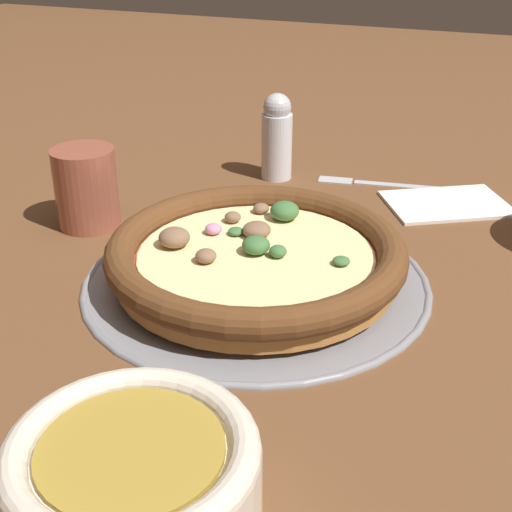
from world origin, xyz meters
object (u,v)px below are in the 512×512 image
Objects in this scene: fork at (381,184)px; pepper_shaker at (277,137)px; pizza at (256,256)px; pizza_tray at (256,279)px; drinking_cup at (86,188)px; bowl_near at (133,475)px; napkin at (447,202)px.

pepper_shaker reaches higher than fork.
fork is at bearing -101.29° from pizza.
pizza_tray is 0.24m from drinking_cup.
drinking_cup is 0.50× the size of fork.
drinking_cup is at bearing 55.61° from pepper_shaker.
bowl_near is 1.71× the size of drinking_cup.
bowl_near is (-0.04, 0.30, 0.00)m from pizza.
pizza_tray is at bearing 70.66° from fork.
fork is at bearing -101.18° from pizza_tray.
napkin is (-0.15, -0.27, 0.00)m from pizza_tray.
bowl_near reaches higher than pizza_tray.
drinking_cup reaches higher than fork.
fork is (-0.06, -0.31, -0.03)m from pizza.
pizza_tray is 1.88× the size of fork.
pizza_tray is 0.31m from napkin.
napkin is 0.96× the size of fork.
pizza_tray and napkin have the same top height.
pizza_tray is 0.03m from pizza.
pepper_shaker reaches higher than napkin.
napkin is 0.24m from pepper_shaker.
drinking_cup reaches higher than napkin.
bowl_near is at bearing 96.91° from pizza_tray.
pizza is 1.60× the size of fork.
napkin is at bearing -119.67° from pizza.
pizza is 2.56× the size of pepper_shaker.
pepper_shaker reaches higher than pizza.
fork is (-0.29, -0.25, -0.04)m from drinking_cup.
fork is at bearing -92.22° from bowl_near.
napkin reaches higher than fork.
pepper_shaker is (0.23, -0.02, 0.05)m from napkin.
pizza is 1.67× the size of napkin.
pizza is (0.00, -0.00, 0.03)m from pizza_tray.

